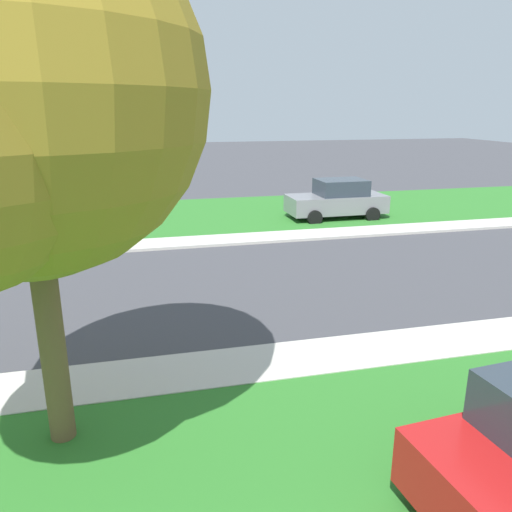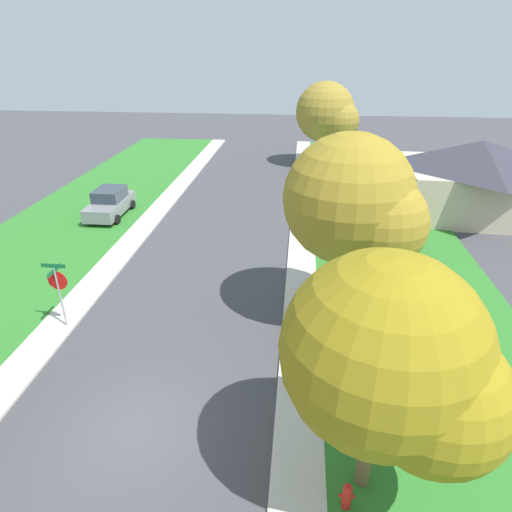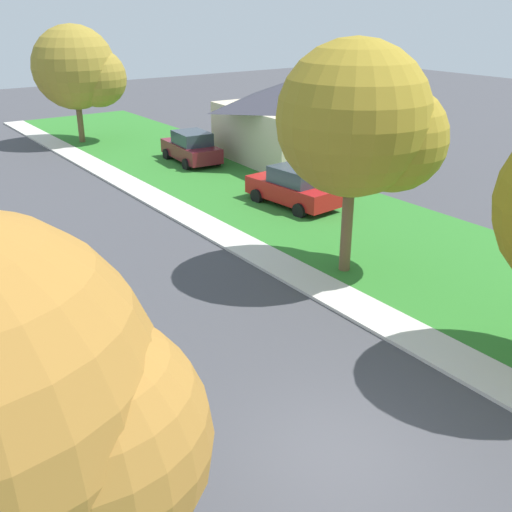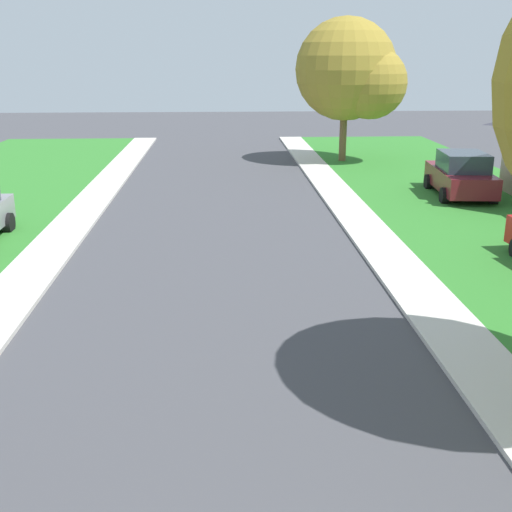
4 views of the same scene
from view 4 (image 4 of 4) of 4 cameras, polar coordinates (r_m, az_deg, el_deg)
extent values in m
cube|color=beige|center=(15.73, 13.90, -2.61)|extent=(1.40, 56.00, 0.10)
cube|color=beige|center=(15.81, -20.82, -3.16)|extent=(1.40, 56.00, 0.10)
cylinder|color=black|center=(21.27, -21.15, 2.75)|extent=(0.25, 0.64, 0.64)
cube|color=maroon|center=(26.06, 17.70, 6.52)|extent=(2.19, 4.45, 0.76)
cube|color=#2D3842|center=(25.75, 17.96, 8.01)|extent=(1.79, 2.24, 0.68)
cylinder|color=black|center=(27.18, 15.06, 6.36)|extent=(0.30, 0.66, 0.64)
cylinder|color=black|center=(27.64, 18.72, 6.22)|extent=(0.30, 0.66, 0.64)
cylinder|color=black|center=(24.64, 16.39, 5.13)|extent=(0.30, 0.66, 0.64)
cylinder|color=black|center=(25.14, 20.38, 4.98)|extent=(0.30, 0.66, 0.64)
cylinder|color=brown|center=(33.26, 7.75, 10.69)|extent=(0.36, 0.36, 2.84)
sphere|color=olive|center=(33.03, 7.98, 16.14)|extent=(4.97, 4.97, 4.97)
sphere|color=olive|center=(32.55, 10.19, 14.92)|extent=(3.48, 3.48, 3.48)
camera|label=1|loc=(16.12, 50.78, 9.25)|focal=35.02mm
camera|label=2|loc=(9.03, 148.04, 16.12)|focal=30.49mm
camera|label=3|loc=(8.65, -130.28, 7.74)|focal=42.15mm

